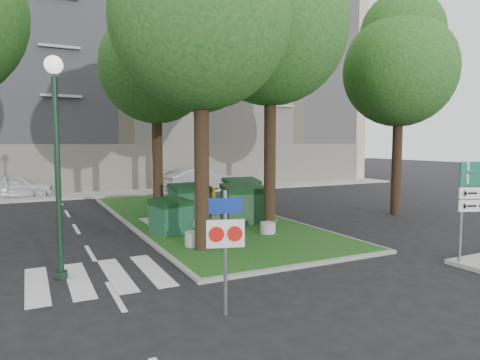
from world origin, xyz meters
TOP-DOWN VIEW (x-y plane):
  - ground at (0.00, 0.00)m, footprint 120.00×120.00m
  - median_island at (0.50, 8.00)m, footprint 6.00×16.00m
  - median_kerb at (0.50, 8.00)m, footprint 6.30×16.30m
  - building_sidewalk at (0.00, 18.50)m, footprint 42.00×3.00m
  - zebra_crossing at (-3.75, 1.50)m, footprint 5.00×3.00m
  - apartment_building at (0.00, 26.00)m, footprint 41.00×12.00m
  - tree_median_near_left at (-1.41, 2.56)m, footprint 5.20×5.20m
  - tree_median_near_right at (2.09, 4.56)m, footprint 5.60×5.60m
  - tree_median_mid at (-0.91, 9.06)m, footprint 4.80×4.80m
  - tree_median_far at (2.29, 12.06)m, footprint 5.80×5.80m
  - tree_street_right at (9.09, 5.06)m, footprint 5.00×5.00m
  - dumpster_a at (-1.64, 5.12)m, footprint 1.60×1.39m
  - dumpster_b at (-0.04, 7.61)m, footprint 1.70×1.28m
  - dumpster_c at (1.56, 5.77)m, footprint 1.78×1.33m
  - dumpster_d at (3.00, 8.81)m, footprint 1.70×1.24m
  - bollard_left at (-1.55, 3.00)m, footprint 0.61×0.61m
  - bollard_right at (1.39, 3.59)m, footprint 0.54×0.54m
  - bollard_mid at (-0.39, 4.68)m, footprint 0.55×0.55m
  - litter_bin at (2.91, 12.29)m, footprint 0.40×0.40m
  - street_lamp at (-5.45, 1.77)m, footprint 0.42×0.42m
  - traffic_sign_pole at (-2.80, -2.00)m, footprint 0.70×0.25m
  - car_white at (-6.81, 19.22)m, footprint 4.27×1.74m
  - car_silver at (4.38, 18.04)m, footprint 4.97×2.29m

SIDE VIEW (x-z plane):
  - ground at x=0.00m, z-range 0.00..0.00m
  - zebra_crossing at x=-3.75m, z-range 0.00..0.01m
  - median_kerb at x=0.50m, z-range 0.00..0.10m
  - median_island at x=0.50m, z-range 0.00..0.12m
  - building_sidewalk at x=0.00m, z-range 0.00..0.12m
  - bollard_right at x=1.39m, z-range 0.12..0.51m
  - bollard_mid at x=-0.39m, z-range 0.12..0.51m
  - bollard_left at x=-1.55m, z-range 0.12..0.56m
  - litter_bin at x=2.91m, z-range 0.12..0.82m
  - dumpster_a at x=-1.64m, z-range 0.09..1.34m
  - car_white at x=-6.81m, z-range 0.00..1.45m
  - car_silver at x=4.38m, z-range 0.00..1.58m
  - dumpster_b at x=-0.04m, z-range 0.09..1.56m
  - dumpster_d at x=3.00m, z-range 0.09..1.60m
  - dumpster_c at x=1.56m, z-range 0.09..1.64m
  - traffic_sign_pole at x=-2.80m, z-range 0.34..2.75m
  - street_lamp at x=-5.45m, z-range 0.68..5.99m
  - tree_median_mid at x=-0.91m, z-range 1.98..11.97m
  - tree_street_right at x=9.09m, z-range 1.95..12.02m
  - tree_median_near_left at x=-1.41m, z-range 2.05..12.58m
  - tree_median_near_right at x=2.09m, z-range 2.26..13.72m
  - apartment_building at x=0.00m, z-range 0.00..16.00m
  - tree_median_far at x=2.29m, z-range 2.36..14.28m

